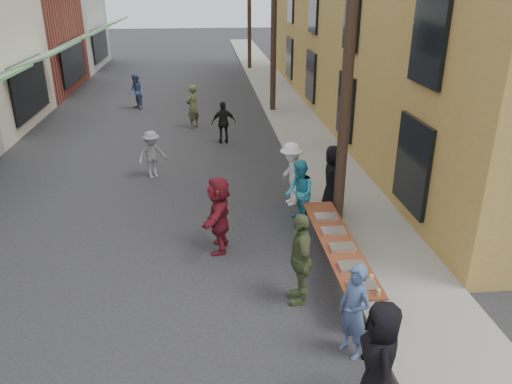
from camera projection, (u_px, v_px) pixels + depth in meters
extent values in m
plane|color=#28282B|center=(149.00, 313.00, 9.20)|extent=(120.00, 120.00, 0.00)
cube|color=gray|center=(287.00, 110.00, 23.38)|extent=(2.20, 60.00, 0.10)
cylinder|color=#2D2116|center=(350.00, 39.00, 10.58)|extent=(0.26, 0.26, 9.00)
cylinder|color=#2D2116|center=(274.00, 9.00, 21.57)|extent=(0.26, 0.26, 9.00)
cube|color=maroon|center=(338.00, 243.00, 10.13)|extent=(0.70, 4.00, 0.04)
cylinder|color=black|center=(348.00, 316.00, 8.53)|extent=(0.04, 0.04, 0.71)
cylinder|color=black|center=(381.00, 314.00, 8.59)|extent=(0.04, 0.04, 0.71)
cylinder|color=black|center=(306.00, 220.00, 11.98)|extent=(0.04, 0.04, 0.71)
cylinder|color=black|center=(329.00, 218.00, 12.03)|extent=(0.04, 0.04, 0.71)
cube|color=maroon|center=(362.00, 286.00, 8.60)|extent=(0.50, 0.33, 0.08)
cube|color=#B2B2B7|center=(352.00, 266.00, 9.20)|extent=(0.50, 0.33, 0.08)
cube|color=tan|center=(342.00, 248.00, 9.84)|extent=(0.50, 0.33, 0.08)
cube|color=#B2B2B7|center=(333.00, 231.00, 10.48)|extent=(0.50, 0.33, 0.08)
cube|color=tan|center=(326.00, 217.00, 11.12)|extent=(0.50, 0.33, 0.08)
cylinder|color=#A57F26|center=(355.00, 297.00, 8.31)|extent=(0.07, 0.07, 0.08)
cylinder|color=#A57F26|center=(353.00, 293.00, 8.40)|extent=(0.07, 0.07, 0.08)
cylinder|color=#A57F26|center=(352.00, 290.00, 8.49)|extent=(0.07, 0.07, 0.08)
cylinder|color=tan|center=(379.00, 293.00, 8.38)|extent=(0.08, 0.08, 0.12)
imported|color=black|center=(380.00, 361.00, 6.75)|extent=(0.66, 0.94, 1.81)
imported|color=#465B87|center=(354.00, 311.00, 7.88)|extent=(0.63, 0.72, 1.65)
imported|color=teal|center=(299.00, 193.00, 12.27)|extent=(0.71, 0.87, 1.66)
imported|color=white|center=(291.00, 174.00, 13.35)|extent=(0.77, 1.19, 1.74)
imported|color=#546037|center=(300.00, 258.00, 9.22)|extent=(0.45, 1.07, 1.82)
imported|color=maroon|center=(219.00, 214.00, 11.03)|extent=(0.77, 1.70, 1.77)
imported|color=black|center=(333.00, 179.00, 12.67)|extent=(0.68, 0.94, 1.79)
imported|color=gray|center=(152.00, 154.00, 15.28)|extent=(1.10, 0.97, 1.47)
imported|color=black|center=(224.00, 123.00, 18.52)|extent=(0.96, 0.49, 1.56)
imported|color=#525933|center=(193.00, 107.00, 20.42)|extent=(0.73, 0.77, 1.77)
imported|color=#435483|center=(136.00, 92.00, 23.41)|extent=(0.95, 1.01, 1.65)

